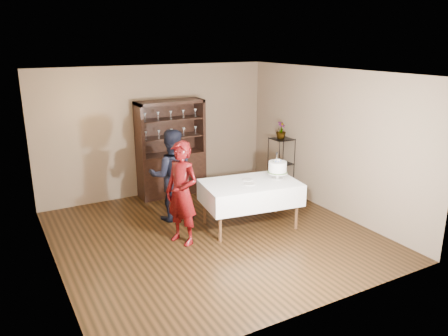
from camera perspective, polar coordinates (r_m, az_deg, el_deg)
The scene contains 14 objects.
floor at distance 7.51m, azimuth -1.45°, elevation -8.69°, with size 5.00×5.00×0.00m, color black.
ceiling at distance 6.81m, azimuth -1.62°, elevation 12.31°, with size 5.00×5.00×0.00m, color silver.
back_wall at distance 9.27m, azimuth -8.76°, elevation 4.82°, with size 5.00×0.02×2.70m, color #76644B.
wall_left at distance 6.33m, azimuth -21.99°, elevation -1.70°, with size 0.02×5.00×2.70m, color #76644B.
wall_right at distance 8.46m, azimuth 13.65°, elevation 3.43°, with size 0.02×5.00×2.70m, color #76644B.
china_hutch at distance 9.28m, azimuth -6.88°, elevation 0.55°, with size 1.40×0.48×2.00m.
plant_etagere at distance 9.39m, azimuth 7.45°, elevation 0.63°, with size 0.42×0.42×1.20m.
cake_table at distance 7.62m, azimuth 3.45°, elevation -3.24°, with size 1.77×1.23×0.82m.
woman at distance 6.97m, azimuth -5.54°, elevation -3.29°, with size 0.62×0.40×1.69m, color #35040A.
man at distance 7.91m, azimuth -6.85°, elevation -0.95°, with size 0.82×0.64×1.68m, color black.
cake at distance 7.74m, azimuth 7.01°, elevation 0.01°, with size 0.36×0.36×0.49m.
plate_near at distance 7.44m, azimuth 3.31°, elevation -2.10°, with size 0.18×0.18×0.01m, color silver.
plate_far at distance 7.67m, azimuth 3.07°, elevation -1.52°, with size 0.19×0.19×0.01m, color silver.
potted_plant at distance 9.21m, azimuth 7.46°, elevation 4.89°, with size 0.20×0.20×0.36m, color #476831.
Camera 1 is at (-3.15, -6.02, 3.20)m, focal length 35.00 mm.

